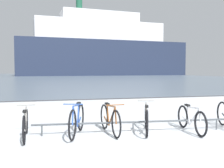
% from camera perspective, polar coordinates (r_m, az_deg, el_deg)
% --- Properties ---
extents(ground, '(80.00, 132.00, 0.08)m').
position_cam_1_polar(ground, '(58.05, -11.51, 1.39)').
color(ground, silver).
extents(bike_rack, '(5.13, 0.52, 0.31)m').
position_cam_1_polar(bike_rack, '(6.78, 4.81, -8.43)').
color(bike_rack, '#4C5156').
rests_on(bike_rack, ground).
extents(bicycle_0, '(0.46, 1.68, 0.75)m').
position_cam_1_polar(bicycle_0, '(6.55, -18.56, -8.38)').
color(bicycle_0, black).
rests_on(bicycle_0, ground).
extents(bicycle_1, '(0.64, 1.66, 0.85)m').
position_cam_1_polar(bicycle_1, '(6.53, -7.75, -7.90)').
color(bicycle_1, black).
rests_on(bicycle_1, ground).
extents(bicycle_2, '(0.46, 1.74, 0.80)m').
position_cam_1_polar(bicycle_2, '(6.69, -0.49, -7.77)').
color(bicycle_2, black).
rests_on(bicycle_2, ground).
extents(bicycle_3, '(0.69, 1.63, 0.79)m').
position_cam_1_polar(bicycle_3, '(6.86, 7.59, -7.61)').
color(bicycle_3, black).
rests_on(bicycle_3, ground).
extents(bicycle_4, '(0.46, 1.68, 0.74)m').
position_cam_1_polar(bicycle_4, '(7.15, 17.06, -7.44)').
color(bicycle_4, black).
rests_on(bicycle_4, ground).
extents(ferry_ship, '(52.62, 14.53, 23.99)m').
position_cam_1_polar(ferry_ship, '(80.62, -2.01, 7.66)').
color(ferry_ship, '#232D47').
rests_on(ferry_ship, ground).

